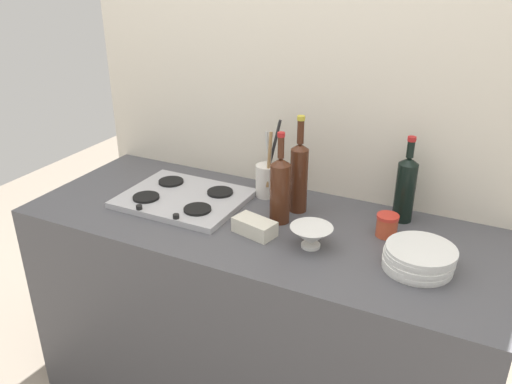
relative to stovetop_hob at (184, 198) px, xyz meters
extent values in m
cube|color=#4C4C51|center=(0.34, -0.02, -0.46)|extent=(1.80, 0.70, 0.90)
cube|color=beige|center=(0.34, 0.36, 0.36)|extent=(1.90, 0.06, 2.54)
cube|color=#B2B2B7|center=(0.00, 0.00, 0.00)|extent=(0.48, 0.39, 0.02)
cylinder|color=black|center=(-0.12, -0.09, 0.02)|extent=(0.11, 0.11, 0.01)
cylinder|color=black|center=(0.12, -0.09, 0.02)|extent=(0.11, 0.11, 0.01)
cylinder|color=black|center=(-0.12, 0.09, 0.02)|extent=(0.11, 0.11, 0.01)
cylinder|color=black|center=(0.12, 0.09, 0.02)|extent=(0.11, 0.11, 0.01)
cylinder|color=black|center=(-0.08, -0.18, 0.02)|extent=(0.02, 0.02, 0.02)
cylinder|color=black|center=(0.08, -0.18, 0.02)|extent=(0.02, 0.02, 0.02)
cylinder|color=white|center=(0.95, -0.08, -0.01)|extent=(0.22, 0.22, 0.01)
cylinder|color=white|center=(0.95, -0.09, 0.00)|extent=(0.22, 0.22, 0.01)
cylinder|color=white|center=(0.94, -0.09, 0.01)|extent=(0.22, 0.22, 0.01)
cylinder|color=white|center=(0.95, -0.09, 0.03)|extent=(0.22, 0.22, 0.01)
cylinder|color=white|center=(0.95, -0.08, 0.04)|extent=(0.22, 0.22, 0.01)
cylinder|color=white|center=(0.95, -0.09, 0.05)|extent=(0.22, 0.22, 0.01)
cylinder|color=white|center=(0.95, -0.09, 0.06)|extent=(0.22, 0.22, 0.01)
cylinder|color=#472314|center=(0.42, 0.02, 0.10)|extent=(0.08, 0.08, 0.23)
cone|color=#472314|center=(0.42, 0.02, 0.23)|extent=(0.08, 0.08, 0.03)
cylinder|color=#472314|center=(0.42, 0.02, 0.28)|extent=(0.02, 0.02, 0.08)
cylinder|color=#B21E1E|center=(0.42, 0.02, 0.33)|extent=(0.03, 0.03, 0.02)
cylinder|color=#472314|center=(0.45, 0.13, 0.11)|extent=(0.07, 0.07, 0.25)
cone|color=#472314|center=(0.45, 0.13, 0.25)|extent=(0.07, 0.07, 0.02)
cylinder|color=#472314|center=(0.45, 0.13, 0.31)|extent=(0.03, 0.03, 0.09)
cylinder|color=gold|center=(0.45, 0.13, 0.36)|extent=(0.03, 0.03, 0.02)
cylinder|color=black|center=(0.83, 0.23, 0.10)|extent=(0.07, 0.07, 0.23)
cone|color=black|center=(0.83, 0.23, 0.23)|extent=(0.07, 0.07, 0.03)
cylinder|color=black|center=(0.83, 0.23, 0.27)|extent=(0.03, 0.03, 0.06)
cylinder|color=#B21E1E|center=(0.83, 0.23, 0.31)|extent=(0.03, 0.03, 0.02)
cylinder|color=white|center=(0.59, -0.11, -0.01)|extent=(0.07, 0.07, 0.01)
cone|color=white|center=(0.59, -0.11, 0.03)|extent=(0.15, 0.15, 0.07)
cube|color=silver|center=(0.38, -0.11, 0.01)|extent=(0.17, 0.12, 0.06)
cylinder|color=silver|center=(0.28, 0.20, 0.05)|extent=(0.09, 0.09, 0.14)
cylinder|color=#997247|center=(0.30, 0.18, 0.15)|extent=(0.02, 0.05, 0.22)
cylinder|color=#B7B7B2|center=(0.29, 0.20, 0.15)|extent=(0.02, 0.01, 0.20)
cylinder|color=#262626|center=(0.30, 0.21, 0.18)|extent=(0.06, 0.05, 0.27)
cylinder|color=#B7B7B2|center=(0.28, 0.21, 0.15)|extent=(0.05, 0.04, 0.21)
cylinder|color=#C64C2D|center=(0.81, 0.08, 0.02)|extent=(0.07, 0.07, 0.07)
cylinder|color=red|center=(0.81, 0.08, 0.06)|extent=(0.08, 0.08, 0.01)
camera|label=1|loc=(1.11, -1.57, 0.91)|focal=36.38mm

